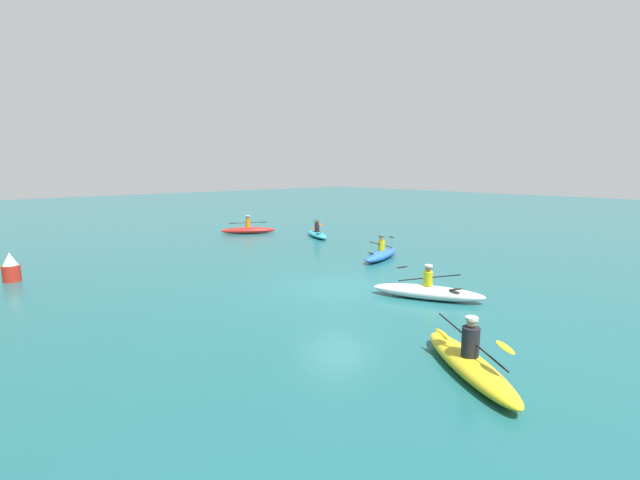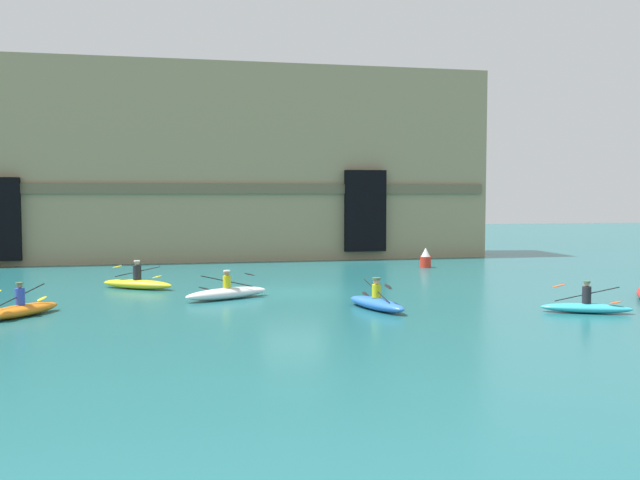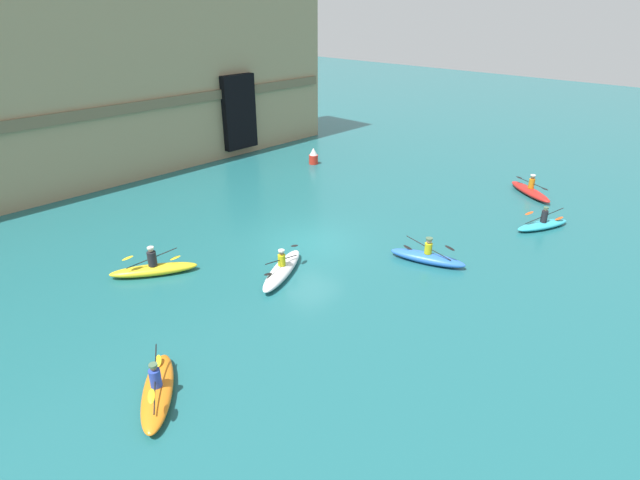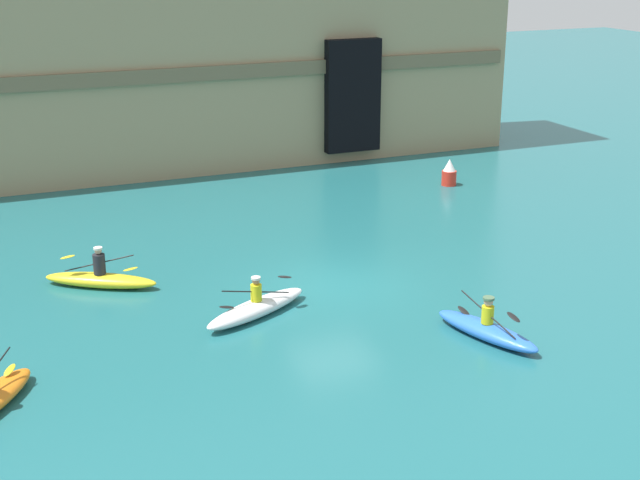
{
  "view_description": "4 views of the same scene",
  "coord_description": "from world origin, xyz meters",
  "px_view_note": "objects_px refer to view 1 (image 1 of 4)",
  "views": [
    {
      "loc": [
        -10.24,
        10.16,
        4.12
      ],
      "look_at": [
        2.61,
        -1.57,
        1.21
      ],
      "focal_mm": 24.0,
      "sensor_mm": 36.0,
      "label": 1
    },
    {
      "loc": [
        -5.0,
        -28.47,
        4.02
      ],
      "look_at": [
        1.17,
        0.31,
        2.12
      ],
      "focal_mm": 40.0,
      "sensor_mm": 36.0,
      "label": 2
    },
    {
      "loc": [
        -14.33,
        -14.25,
        9.88
      ],
      "look_at": [
        -1.08,
        -1.7,
        1.08
      ],
      "focal_mm": 28.0,
      "sensor_mm": 36.0,
      "label": 3
    },
    {
      "loc": [
        -9.81,
        -22.11,
        9.61
      ],
      "look_at": [
        -1.18,
        -1.76,
        2.08
      ],
      "focal_mm": 50.0,
      "sensor_mm": 36.0,
      "label": 4
    }
  ],
  "objects_px": {
    "kayak_red": "(248,230)",
    "kayak_blue": "(381,254)",
    "kayak_cyan": "(317,234)",
    "kayak_yellow": "(469,363)",
    "kayak_white": "(427,291)",
    "marker_buoy": "(11,268)"
  },
  "relations": [
    {
      "from": "kayak_red",
      "to": "kayak_blue",
      "type": "xyz_separation_m",
      "value": [
        -10.82,
        -0.18,
        0.0
      ]
    },
    {
      "from": "kayak_red",
      "to": "kayak_cyan",
      "type": "relative_size",
      "value": 1.08
    },
    {
      "from": "kayak_yellow",
      "to": "kayak_white",
      "type": "distance_m",
      "value": 5.11
    },
    {
      "from": "kayak_red",
      "to": "marker_buoy",
      "type": "xyz_separation_m",
      "value": [
        -4.09,
        12.94,
        0.26
      ]
    },
    {
      "from": "kayak_red",
      "to": "kayak_cyan",
      "type": "distance_m",
      "value": 4.66
    },
    {
      "from": "kayak_blue",
      "to": "kayak_cyan",
      "type": "bearing_deg",
      "value": 55.31
    },
    {
      "from": "marker_buoy",
      "to": "kayak_white",
      "type": "bearing_deg",
      "value": -140.66
    },
    {
      "from": "kayak_white",
      "to": "kayak_blue",
      "type": "height_order",
      "value": "kayak_blue"
    },
    {
      "from": "kayak_yellow",
      "to": "marker_buoy",
      "type": "bearing_deg",
      "value": 53.35
    },
    {
      "from": "kayak_cyan",
      "to": "kayak_blue",
      "type": "distance_m",
      "value": 7.09
    },
    {
      "from": "kayak_yellow",
      "to": "marker_buoy",
      "type": "relative_size",
      "value": 2.96
    },
    {
      "from": "kayak_yellow",
      "to": "kayak_red",
      "type": "bearing_deg",
      "value": 11.89
    },
    {
      "from": "kayak_blue",
      "to": "marker_buoy",
      "type": "xyz_separation_m",
      "value": [
        6.72,
        13.12,
        0.26
      ]
    },
    {
      "from": "kayak_yellow",
      "to": "kayak_cyan",
      "type": "xyz_separation_m",
      "value": [
        15.12,
        -9.47,
        -0.04
      ]
    },
    {
      "from": "kayak_yellow",
      "to": "marker_buoy",
      "type": "xyz_separation_m",
      "value": [
        15.07,
        5.76,
        0.25
      ]
    },
    {
      "from": "marker_buoy",
      "to": "kayak_blue",
      "type": "bearing_deg",
      "value": -117.13
    },
    {
      "from": "kayak_red",
      "to": "kayak_blue",
      "type": "bearing_deg",
      "value": -55.69
    },
    {
      "from": "kayak_red",
      "to": "marker_buoy",
      "type": "height_order",
      "value": "kayak_red"
    },
    {
      "from": "kayak_red",
      "to": "kayak_blue",
      "type": "relative_size",
      "value": 1.01
    },
    {
      "from": "kayak_red",
      "to": "marker_buoy",
      "type": "distance_m",
      "value": 13.58
    },
    {
      "from": "kayak_white",
      "to": "marker_buoy",
      "type": "height_order",
      "value": "kayak_white"
    },
    {
      "from": "kayak_yellow",
      "to": "kayak_blue",
      "type": "distance_m",
      "value": 11.13
    }
  ]
}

